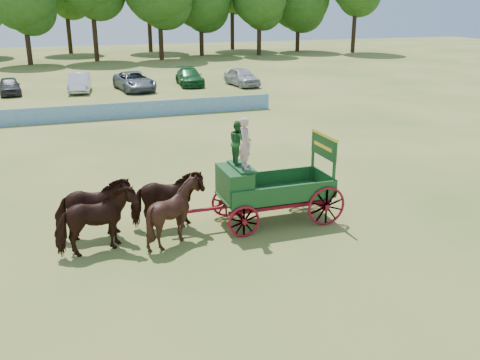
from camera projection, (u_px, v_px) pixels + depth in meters
The scene contains 8 objects.
ground at pixel (143, 224), 18.56m from camera, with size 160.00×160.00×0.00m, color #A28849.
horse_lead_left at pixel (97, 222), 16.16m from camera, with size 1.11×2.44×2.06m, color black.
horse_lead_right at pixel (93, 209), 17.14m from camera, with size 1.11×2.44×2.06m, color black.
horse_wheel_left at pixel (174, 212), 16.91m from camera, with size 1.66×1.87×2.06m, color black.
horse_wheel_right at pixel (167, 200), 17.89m from camera, with size 1.11×2.44×2.06m, color black.
farm_dray at pixel (256, 179), 18.14m from camera, with size 6.00×2.00×3.86m.
sponsor_banner at pixel (80, 113), 34.19m from camera, with size 26.00×0.08×1.05m, color #1B5896.
parked_cars at pixel (25, 86), 43.40m from camera, with size 42.09×7.13×1.65m.
Camera 1 is at (-2.45, -17.25, 7.39)m, focal length 40.00 mm.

